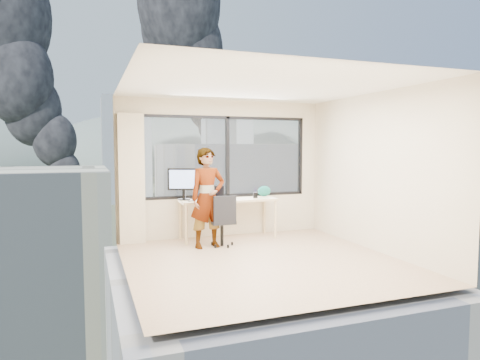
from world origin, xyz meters
name	(u,v)px	position (x,y,z in m)	size (l,w,h in m)	color
floor	(262,261)	(0.00, 0.00, 0.00)	(4.00, 4.00, 0.01)	tan
ceiling	(263,86)	(0.00, 0.00, 2.60)	(4.00, 4.00, 0.01)	white
wall_front	(338,187)	(0.00, -2.00, 1.30)	(4.00, 0.01, 2.60)	beige
wall_left	(124,178)	(-2.00, 0.00, 1.30)	(0.01, 4.00, 2.60)	beige
wall_right	(375,172)	(2.00, 0.00, 1.30)	(0.01, 4.00, 2.60)	beige
window_wall	(225,157)	(0.05, 2.00, 1.52)	(3.30, 0.16, 1.55)	black
curtain	(132,179)	(-1.72, 1.88, 1.15)	(0.45, 0.14, 2.30)	beige
desk	(228,219)	(0.00, 1.66, 0.38)	(1.80, 0.60, 0.75)	beige
chair	(222,220)	(-0.29, 1.13, 0.46)	(0.46, 0.46, 0.91)	black
person	(208,198)	(-0.54, 1.12, 0.85)	(0.62, 0.41, 1.70)	#2D2D33
monitor	(184,184)	(-0.80, 1.80, 1.04)	(0.59, 0.13, 0.59)	black
game_console	(212,196)	(-0.25, 1.91, 0.79)	(0.30, 0.25, 0.07)	white
laptop	(215,194)	(-0.27, 1.62, 0.86)	(0.35, 0.37, 0.22)	black
cellphone	(191,201)	(-0.73, 1.56, 0.76)	(0.11, 0.05, 0.01)	black
pen_cup	(255,195)	(0.53, 1.62, 0.80)	(0.09, 0.09, 0.11)	black
handbag	(264,191)	(0.80, 1.82, 0.85)	(0.26, 0.13, 0.20)	#0D5050
exterior_ground	(98,203)	(0.00, 120.00, -14.00)	(400.00, 400.00, 0.04)	#515B3D
near_bldg_b	(229,217)	(12.00, 38.00, -6.00)	(14.00, 13.00, 16.00)	silver
near_bldg_c	(425,251)	(30.00, 28.00, -9.00)	(12.00, 10.00, 10.00)	#F2EDCB
far_tower_b	(126,150)	(8.00, 120.00, 1.00)	(13.00, 13.00, 30.00)	silver
far_tower_c	(227,155)	(45.00, 140.00, -1.00)	(15.00, 15.00, 26.00)	silver
hill_b	(222,167)	(100.00, 320.00, -14.00)	(300.00, 220.00, 96.00)	slate
tree_b	(207,334)	(4.00, 18.00, -9.50)	(7.60, 7.60, 9.00)	#244C19
tree_c	(301,234)	(22.00, 40.00, -9.00)	(8.40, 8.40, 10.00)	#244C19
smoke_plume_a	(60,35)	(-10.00, 150.00, 39.00)	(40.00, 24.00, 90.00)	black
smoke_plume_b	(227,88)	(55.00, 170.00, 27.00)	(30.00, 18.00, 70.00)	black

